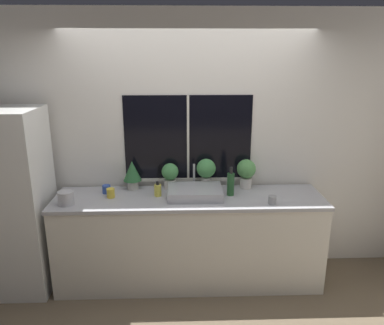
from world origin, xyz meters
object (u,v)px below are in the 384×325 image
Objects in this scene: potted_plant_center_right at (206,170)px; mug_yellow at (111,193)px; mug_grey at (272,200)px; kettle at (66,198)px; soap_bottle at (158,190)px; sink at (195,192)px; bottle_tall at (231,184)px; mug_blue at (106,189)px; refrigerator at (10,203)px; potted_plant_far_right at (246,171)px; potted_plant_center_left at (170,174)px; potted_plant_far_left at (132,173)px.

potted_plant_center_right reaches higher than mug_yellow.
mug_yellow reaches higher than mug_grey.
mug_yellow is 0.63× the size of kettle.
soap_bottle is at bearing 12.85° from kettle.
sink is 6.77× the size of mug_grey.
bottle_tall is at bearing -0.27° from soap_bottle.
mug_blue is at bearing 41.84° from kettle.
mug_blue is at bearing 10.75° from refrigerator.
soap_bottle is at bearing 3.44° from mug_yellow.
soap_bottle is 0.72m from bottle_tall.
potted_plant_center_right reaches higher than potted_plant_far_right.
refrigerator is at bearing -176.97° from soap_bottle.
bottle_tall is at bearing 147.06° from mug_grey.
mug_yellow is 1.55m from mug_grey.
refrigerator reaches higher than soap_bottle.
potted_plant_center_right is 2.15× the size of kettle.
potted_plant_center_right is 2.11× the size of soap_bottle.
sink is 0.36m from bottle_tall.
mug_blue is 0.57× the size of kettle.
bottle_tall reaches higher than mug_blue.
potted_plant_center_left is at bearing 22.45° from kettle.
sink is 3.61× the size of kettle.
potted_plant_far_left is 1.01m from bottle_tall.
mug_yellow is 1.18× the size of mug_grey.
refrigerator is at bearing -169.67° from potted_plant_center_left.
mug_yellow is at bearing 2.83° from refrigerator.
potted_plant_center_right is 0.32m from bottle_tall.
potted_plant_center_left is 0.79m from potted_plant_far_right.
refrigerator is 2.49m from mug_grey.
potted_plant_center_left is 2.94× the size of mug_yellow.
kettle is (-1.33, -0.39, -0.13)m from potted_plant_center_right.
mug_grey is (0.96, -0.44, -0.11)m from potted_plant_center_left.
potted_plant_center_right is at bearing 6.19° from mug_blue.
potted_plant_far_right is (0.54, 0.23, 0.13)m from sink.
refrigerator reaches higher than potted_plant_center_left.
sink reaches higher than mug_blue.
mug_grey is (1.35, -0.44, -0.14)m from potted_plant_far_left.
potted_plant_center_left reaches higher than sink.
mug_blue is at bearing 172.18° from sink.
kettle is (-0.96, -0.39, -0.08)m from potted_plant_center_left.
soap_bottle is 1.80× the size of mug_blue.
potted_plant_far_right reaches higher than sink.
soap_bottle is at bearing -37.22° from potted_plant_far_left.
potted_plant_center_left is (1.52, 0.28, 0.18)m from refrigerator.
mug_blue is (0.89, 0.17, 0.07)m from refrigerator.
kettle is at bearing -156.83° from mug_yellow.
potted_plant_center_right is 1.02m from mug_blue.
soap_bottle is 1.62× the size of mug_yellow.
mug_blue is at bearing -170.26° from potted_plant_center_left.
potted_plant_center_right is 0.75m from mug_grey.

